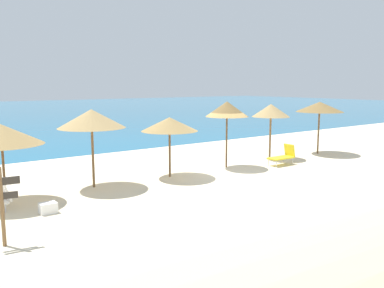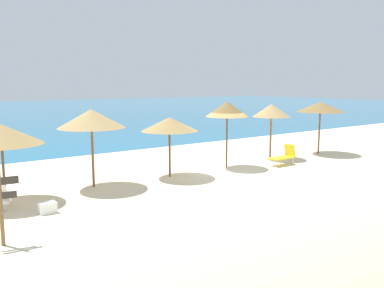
% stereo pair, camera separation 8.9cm
% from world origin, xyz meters
% --- Properties ---
extents(ground_plane, '(160.00, 160.00, 0.00)m').
position_xyz_m(ground_plane, '(0.00, 0.00, 0.00)').
color(ground_plane, beige).
extents(sea_water, '(160.00, 74.32, 0.01)m').
position_xyz_m(sea_water, '(0.00, 44.44, 0.00)').
color(sea_water, '#1E6B93').
rests_on(sea_water, ground_plane).
extents(beach_umbrella_0, '(2.57, 2.57, 2.53)m').
position_xyz_m(beach_umbrella_0, '(-8.69, 0.54, 2.21)').
color(beach_umbrella_0, brown).
rests_on(beach_umbrella_0, ground_plane).
extents(beach_umbrella_1, '(2.43, 2.43, 2.87)m').
position_xyz_m(beach_umbrella_1, '(-5.62, 0.75, 2.53)').
color(beach_umbrella_1, brown).
rests_on(beach_umbrella_1, ground_plane).
extents(beach_umbrella_2, '(2.30, 2.30, 2.45)m').
position_xyz_m(beach_umbrella_2, '(-2.45, 0.48, 2.16)').
color(beach_umbrella_2, brown).
rests_on(beach_umbrella_2, ground_plane).
extents(beach_umbrella_3, '(1.93, 1.93, 3.00)m').
position_xyz_m(beach_umbrella_3, '(0.66, 0.53, 2.65)').
color(beach_umbrella_3, brown).
rests_on(beach_umbrella_3, ground_plane).
extents(beach_umbrella_4, '(1.90, 1.90, 2.78)m').
position_xyz_m(beach_umbrella_4, '(3.91, 0.87, 2.44)').
color(beach_umbrella_4, brown).
rests_on(beach_umbrella_4, ground_plane).
extents(beach_umbrella_5, '(2.52, 2.52, 2.82)m').
position_xyz_m(beach_umbrella_5, '(7.12, 0.32, 2.54)').
color(beach_umbrella_5, brown).
rests_on(beach_umbrella_5, ground_plane).
extents(lounge_chair_1, '(1.34, 0.61, 0.95)m').
position_xyz_m(lounge_chair_1, '(3.20, -0.63, 0.43)').
color(lounge_chair_1, yellow).
rests_on(lounge_chair_1, ground_plane).
extents(wooden_signpost, '(0.84, 0.16, 1.89)m').
position_xyz_m(wooden_signpost, '(-9.48, -3.14, 1.12)').
color(wooden_signpost, brown).
rests_on(wooden_signpost, ground_plane).
extents(cooler_box, '(0.48, 0.36, 0.32)m').
position_xyz_m(cooler_box, '(-7.91, -1.31, 0.16)').
color(cooler_box, white).
rests_on(cooler_box, ground_plane).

